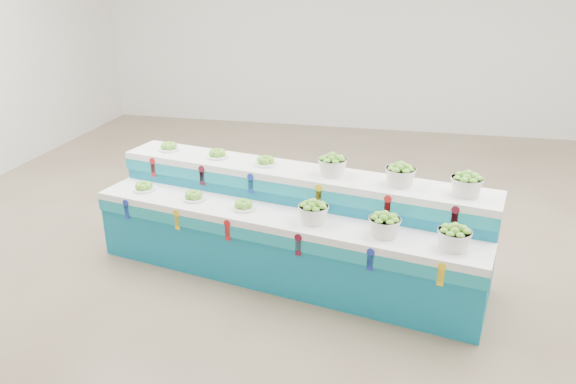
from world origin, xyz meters
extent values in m
plane|color=brown|center=(0.00, 0.00, 0.00)|extent=(10.00, 10.00, 0.00)
plane|color=silver|center=(0.00, 5.00, 2.00)|extent=(10.00, 0.00, 10.00)
cylinder|color=white|center=(-1.73, -0.58, 0.77)|extent=(0.27, 0.27, 0.10)
cylinder|color=white|center=(-1.12, -0.70, 0.77)|extent=(0.27, 0.27, 0.10)
cylinder|color=white|center=(-0.57, -0.82, 0.77)|extent=(0.27, 0.27, 0.10)
cylinder|color=white|center=(-1.63, -0.10, 1.07)|extent=(0.27, 0.27, 0.10)
cylinder|color=white|center=(-1.02, -0.23, 1.07)|extent=(0.27, 0.27, 0.10)
cylinder|color=white|center=(-0.47, -0.34, 1.07)|extent=(0.27, 0.27, 0.10)
camera|label=1|loc=(0.91, -5.53, 2.89)|focal=34.53mm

